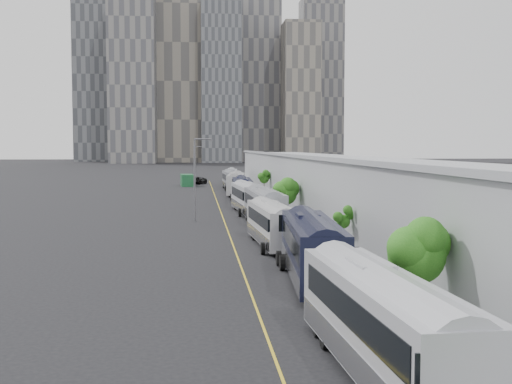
{
  "coord_description": "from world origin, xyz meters",
  "views": [
    {
      "loc": [
        -4.44,
        -17.13,
        8.14
      ],
      "look_at": [
        2.21,
        54.71,
        3.0
      ],
      "focal_mm": 45.0,
      "sensor_mm": 36.0,
      "label": 1
    }
  ],
  "objects": [
    {
      "name": "bus_5",
      "position": [
        2.03,
        74.46,
        1.58
      ],
      "size": [
        3.11,
        12.93,
        3.75
      ],
      "rotation": [
        0.0,
        0.0,
        -0.04
      ],
      "color": "black",
      "rests_on": "ground"
    },
    {
      "name": "bus_1",
      "position": [
        2.45,
        20.66,
        1.67
      ],
      "size": [
        3.63,
        13.68,
        3.95
      ],
      "rotation": [
        0.0,
        0.0,
        -0.07
      ],
      "color": "black",
      "rests_on": "ground"
    },
    {
      "name": "street_lamp_near",
      "position": [
        -4.47,
        52.17,
        5.21
      ],
      "size": [
        2.04,
        0.22,
        9.03
      ],
      "color": "#59595E",
      "rests_on": "ground"
    },
    {
      "name": "suv",
      "position": [
        -4.28,
        122.01,
        0.76
      ],
      "size": [
        4.48,
        6.02,
        1.52
      ],
      "primitive_type": "imported",
      "rotation": [
        0.0,
        0.0,
        -0.41
      ],
      "color": "black",
      "rests_on": "ground"
    },
    {
      "name": "bus_3",
      "position": [
        2.4,
        47.64,
        1.65
      ],
      "size": [
        3.13,
        13.45,
        3.91
      ],
      "rotation": [
        0.0,
        0.0,
        0.03
      ],
      "color": "gray",
      "rests_on": "ground"
    },
    {
      "name": "sidewalk",
      "position": [
        9.0,
        55.0,
        0.06
      ],
      "size": [
        10.0,
        170.0,
        0.12
      ],
      "primitive_type": "cube",
      "color": "gray",
      "rests_on": "ground"
    },
    {
      "name": "street_lamp_far",
      "position": [
        -4.75,
        101.82,
        4.79
      ],
      "size": [
        2.04,
        0.22,
        8.22
      ],
      "color": "#59595E",
      "rests_on": "ground"
    },
    {
      "name": "tree_1",
      "position": [
        6.29,
        28.98,
        2.66
      ],
      "size": [
        1.02,
        1.02,
        3.28
      ],
      "color": "black",
      "rests_on": "ground"
    },
    {
      "name": "bus_6",
      "position": [
        2.12,
        90.12,
        1.61
      ],
      "size": [
        3.93,
        13.28,
        3.82
      ],
      "rotation": [
        0.0,
        0.0,
        -0.1
      ],
      "color": "#B5B5B7",
      "rests_on": "ground"
    },
    {
      "name": "bus_8",
      "position": [
        2.74,
        116.65,
        1.49
      ],
      "size": [
        3.2,
        12.24,
        3.54
      ],
      "rotation": [
        0.0,
        0.0,
        -0.06
      ],
      "color": "#B8BBC3",
      "rests_on": "ground"
    },
    {
      "name": "tree_3",
      "position": [
        6.03,
        82.3,
        3.29
      ],
      "size": [
        1.53,
        1.53,
        4.11
      ],
      "color": "black",
      "rests_on": "ground"
    },
    {
      "name": "bus_2",
      "position": [
        1.69,
        34.79,
        1.5
      ],
      "size": [
        3.15,
        12.31,
        3.56
      ],
      "rotation": [
        0.0,
        0.0,
        0.06
      ],
      "color": "silver",
      "rests_on": "ground"
    },
    {
      "name": "tree_2",
      "position": [
        5.31,
        52.98,
        3.33
      ],
      "size": [
        2.62,
        2.62,
        4.65
      ],
      "color": "black",
      "rests_on": "ground"
    },
    {
      "name": "shipping_container",
      "position": [
        -6.44,
        115.14,
        1.21
      ],
      "size": [
        2.94,
        5.98,
        2.41
      ],
      "primitive_type": "cube",
      "rotation": [
        0.0,
        0.0,
        0.08
      ],
      "color": "#164A28",
      "rests_on": "ground"
    },
    {
      "name": "tree_0",
      "position": [
        5.39,
        10.62,
        3.62
      ],
      "size": [
        2.61,
        2.61,
        4.94
      ],
      "color": "black",
      "rests_on": "ground"
    },
    {
      "name": "depot",
      "position": [
        12.99,
        55.0,
        3.51
      ],
      "size": [
        12.45,
        160.4,
        7.2
      ],
      "color": "gray",
      "rests_on": "ground"
    },
    {
      "name": "skyline",
      "position": [
        -2.9,
        324.16,
        50.85
      ],
      "size": [
        145.0,
        64.0,
        120.0
      ],
      "color": "slate",
      "rests_on": "ground"
    },
    {
      "name": "lane_line",
      "position": [
        -1.5,
        55.0,
        0.01
      ],
      "size": [
        0.12,
        160.0,
        0.02
      ],
      "primitive_type": "cube",
      "color": "gold",
      "rests_on": "ground"
    },
    {
      "name": "bus_7",
      "position": [
        2.03,
        104.29,
        1.55
      ],
      "size": [
        2.91,
        12.63,
        3.67
      ],
      "rotation": [
        0.0,
        0.0,
        0.03
      ],
      "color": "gray",
      "rests_on": "ground"
    },
    {
      "name": "bus_0",
      "position": [
        1.98,
        4.4,
        1.63
      ],
      "size": [
        3.31,
        13.35,
        3.87
      ],
      "rotation": [
        0.0,
        0.0,
        0.05
      ],
      "color": "#ADAFB7",
      "rests_on": "ground"
    },
    {
      "name": "bus_4",
      "position": [
        1.76,
        61.13,
        1.57
      ],
      "size": [
        3.39,
        12.85,
        3.71
      ],
      "rotation": [
        0.0,
        0.0,
        0.06
      ],
      "color": "silver",
      "rests_on": "ground"
    }
  ]
}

